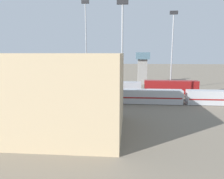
{
  "coord_description": "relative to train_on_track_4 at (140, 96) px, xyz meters",
  "views": [
    {
      "loc": [
        -10.99,
        66.89,
        13.89
      ],
      "look_at": [
        -5.87,
        2.67,
        2.5
      ],
      "focal_mm": 33.47,
      "sensor_mm": 36.0,
      "label": 1
    }
  ],
  "objects": [
    {
      "name": "track_bed_0",
      "position": [
        14.13,
        -20.0,
        -1.94
      ],
      "size": [
        140.0,
        2.8,
        0.12
      ],
      "primitive_type": "cube",
      "color": "#4C443D",
      "rests_on": "ground_plane"
    },
    {
      "name": "track_bed_1",
      "position": [
        14.13,
        -15.0,
        -1.94
      ],
      "size": [
        140.0,
        2.8,
        0.12
      ],
      "primitive_type": "cube",
      "color": "#3D3833",
      "rests_on": "ground_plane"
    },
    {
      "name": "train_on_track_1",
      "position": [
        12.53,
        -15.0,
        0.11
      ],
      "size": [
        66.4,
        3.06,
        4.4
      ],
      "color": "maroon",
      "rests_on": "ground_plane"
    },
    {
      "name": "train_on_track_2",
      "position": [
        42.91,
        -10.0,
        0.16
      ],
      "size": [
        10.0,
        3.0,
        5.0
      ],
      "color": "#D85914",
      "rests_on": "ground_plane"
    },
    {
      "name": "track_bed_2",
      "position": [
        14.13,
        -10.0,
        -1.94
      ],
      "size": [
        140.0,
        2.8,
        0.12
      ],
      "primitive_type": "cube",
      "color": "#3D3833",
      "rests_on": "ground_plane"
    },
    {
      "name": "signal_gantry",
      "position": [
        15.87,
        -10.0,
        5.43
      ],
      "size": [
        0.7,
        25.0,
        8.8
      ],
      "color": "#4C4742",
      "rests_on": "ground_plane"
    },
    {
      "name": "ground_plane",
      "position": [
        14.13,
        -10.0,
        -2.0
      ],
      "size": [
        400.0,
        400.0,
        0.0
      ],
      "primitive_type": "plane",
      "color": "#756B5B"
    },
    {
      "name": "track_bed_4",
      "position": [
        14.13,
        -0.0,
        -1.94
      ],
      "size": [
        140.0,
        2.8,
        0.12
      ],
      "primitive_type": "cube",
      "color": "#4C443D",
      "rests_on": "ground_plane"
    },
    {
      "name": "light_mast_0",
      "position": [
        19.45,
        -23.33,
        18.45
      ],
      "size": [
        2.8,
        0.7,
        32.97
      ],
      "color": "#9EA0A5",
      "rests_on": "ground_plane"
    },
    {
      "name": "light_mast_3",
      "position": [
        4.81,
        3.84,
        15.0
      ],
      "size": [
        2.8,
        0.7,
        26.58
      ],
      "color": "#9EA0A5",
      "rests_on": "ground_plane"
    },
    {
      "name": "control_tower",
      "position": [
        -2.93,
        -37.14,
        6.21
      ],
      "size": [
        6.0,
        6.0,
        14.08
      ],
      "color": "gray",
      "rests_on": "ground_plane"
    },
    {
      "name": "track_bed_3",
      "position": [
        14.13,
        -5.0,
        -1.94
      ],
      "size": [
        140.0,
        2.8,
        0.12
      ],
      "primitive_type": "cube",
      "color": "#3D3833",
      "rests_on": "ground_plane"
    },
    {
      "name": "train_on_track_4",
      "position": [
        0.0,
        0.0,
        0.0
      ],
      "size": [
        71.4,
        3.06,
        3.8
      ],
      "color": "#B7BABF",
      "rests_on": "ground_plane"
    },
    {
      "name": "light_mast_2",
      "position": [
        -12.6,
        -22.23,
        16.06
      ],
      "size": [
        2.8,
        0.7,
        28.53
      ],
      "color": "#9EA0A5",
      "rests_on": "ground_plane"
    }
  ]
}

